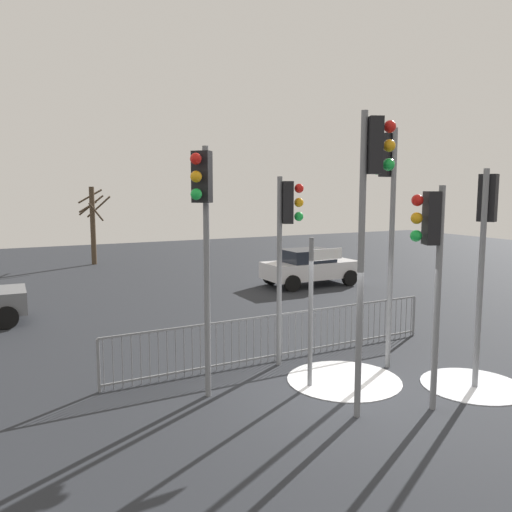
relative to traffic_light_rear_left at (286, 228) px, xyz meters
The scene contains 13 objects.
ground_plane 3.62m from the traffic_light_rear_left, 86.99° to the right, with size 60.00×60.00×0.00m, color #26282D.
traffic_light_rear_left is the anchor object (origin of this frame).
traffic_light_foreground_right 2.24m from the traffic_light_rear_left, 29.30° to the right, with size 0.37×0.55×5.12m.
traffic_light_foreground_left 2.51m from the traffic_light_rear_left, 157.00° to the right, with size 0.47×0.47×4.62m.
traffic_light_mid_right 3.94m from the traffic_light_rear_left, 45.17° to the right, with size 0.53×0.39×4.25m.
traffic_light_rear_right 3.00m from the traffic_light_rear_left, 92.45° to the right, with size 0.54×0.39×5.10m.
traffic_light_mid_left 3.31m from the traffic_light_rear_left, 72.43° to the right, with size 0.53×0.40×3.93m.
direction_sign_post 1.92m from the traffic_light_rear_left, 96.84° to the right, with size 0.79×0.12×2.95m.
pedestrian_guard_railing 2.50m from the traffic_light_rear_left, 73.21° to the left, with size 8.23×0.27×1.07m.
car_white_near 9.98m from the traffic_light_rear_left, 54.12° to the left, with size 3.81×1.93×1.47m.
bare_tree_left 18.08m from the traffic_light_rear_left, 93.21° to the left, with size 1.62×1.52×4.00m.
snow_patch_kerb 4.90m from the traffic_light_rear_left, 46.19° to the right, with size 1.99×1.99×0.01m, color white.
snow_patch_island 3.37m from the traffic_light_rear_left, 67.31° to the right, with size 2.31×2.31×0.01m, color white.
Camera 1 is at (-5.72, -7.61, 3.85)m, focal length 36.33 mm.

